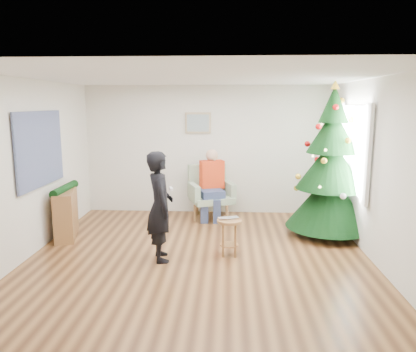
# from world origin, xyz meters

# --- Properties ---
(floor) EXTENTS (5.00, 5.00, 0.00)m
(floor) POSITION_xyz_m (0.00, 0.00, 0.00)
(floor) COLOR brown
(floor) RESTS_ON ground
(ceiling) EXTENTS (5.00, 5.00, 0.00)m
(ceiling) POSITION_xyz_m (0.00, 0.00, 2.60)
(ceiling) COLOR white
(ceiling) RESTS_ON wall_back
(wall_back) EXTENTS (5.00, 0.00, 5.00)m
(wall_back) POSITION_xyz_m (0.00, 2.50, 1.30)
(wall_back) COLOR silver
(wall_back) RESTS_ON floor
(wall_front) EXTENTS (5.00, 0.00, 5.00)m
(wall_front) POSITION_xyz_m (0.00, -2.50, 1.30)
(wall_front) COLOR silver
(wall_front) RESTS_ON floor
(wall_left) EXTENTS (0.00, 5.00, 5.00)m
(wall_left) POSITION_xyz_m (-2.50, 0.00, 1.30)
(wall_left) COLOR silver
(wall_left) RESTS_ON floor
(wall_right) EXTENTS (0.00, 5.00, 5.00)m
(wall_right) POSITION_xyz_m (2.50, 0.00, 1.30)
(wall_right) COLOR silver
(wall_right) RESTS_ON floor
(window_panel) EXTENTS (0.04, 1.30, 1.40)m
(window_panel) POSITION_xyz_m (2.47, 1.00, 1.50)
(window_panel) COLOR white
(window_panel) RESTS_ON wall_right
(curtains) EXTENTS (0.05, 1.75, 1.50)m
(curtains) POSITION_xyz_m (2.44, 1.00, 1.50)
(curtains) COLOR white
(curtains) RESTS_ON wall_right
(christmas_tree) EXTENTS (1.45, 1.45, 2.62)m
(christmas_tree) POSITION_xyz_m (2.15, 1.12, 1.18)
(christmas_tree) COLOR #3F2816
(christmas_tree) RESTS_ON floor
(stool) EXTENTS (0.37, 0.37, 0.55)m
(stool) POSITION_xyz_m (0.45, 0.03, 0.28)
(stool) COLOR brown
(stool) RESTS_ON floor
(laptop) EXTENTS (0.35, 0.28, 0.02)m
(laptop) POSITION_xyz_m (0.45, 0.03, 0.56)
(laptop) COLOR silver
(laptop) RESTS_ON stool
(armchair) EXTENTS (0.98, 0.95, 1.04)m
(armchair) POSITION_xyz_m (0.07, 2.06, 0.39)
(armchair) COLOR #91A787
(armchair) RESTS_ON floor
(seated_person) EXTENTS (0.56, 0.73, 1.35)m
(seated_person) POSITION_xyz_m (0.10, 2.01, 0.70)
(seated_person) COLOR navy
(seated_person) RESTS_ON armchair
(standing_man) EXTENTS (0.53, 0.66, 1.58)m
(standing_man) POSITION_xyz_m (-0.55, -0.17, 0.79)
(standing_man) COLOR black
(standing_man) RESTS_ON floor
(game_controller) EXTENTS (0.07, 0.13, 0.04)m
(game_controller) POSITION_xyz_m (-0.38, -0.20, 1.06)
(game_controller) COLOR white
(game_controller) RESTS_ON standing_man
(console) EXTENTS (0.56, 1.04, 0.80)m
(console) POSITION_xyz_m (-2.33, 0.80, 0.40)
(console) COLOR brown
(console) RESTS_ON floor
(garland) EXTENTS (0.14, 0.90, 0.14)m
(garland) POSITION_xyz_m (-2.33, 0.80, 0.82)
(garland) COLOR black
(garland) RESTS_ON console
(tapestry) EXTENTS (0.03, 1.50, 1.15)m
(tapestry) POSITION_xyz_m (-2.46, 0.30, 1.55)
(tapestry) COLOR black
(tapestry) RESTS_ON wall_left
(framed_picture) EXTENTS (0.52, 0.05, 0.42)m
(framed_picture) POSITION_xyz_m (-0.20, 2.46, 1.85)
(framed_picture) COLOR tan
(framed_picture) RESTS_ON wall_back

